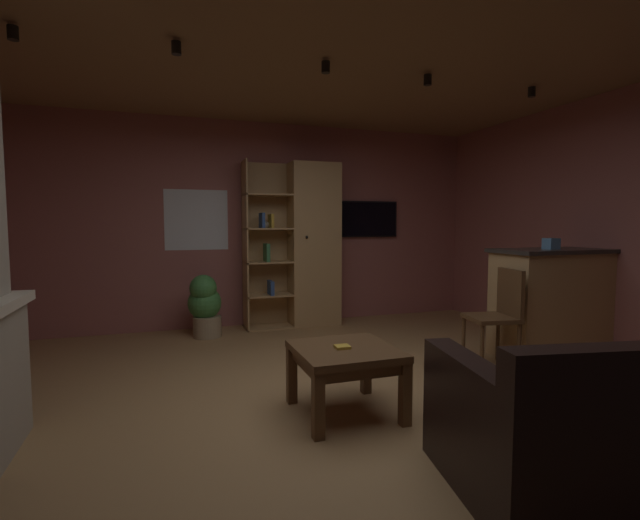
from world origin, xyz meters
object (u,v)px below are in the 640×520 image
at_px(tissue_box, 551,244).
at_px(wall_mounted_tv, 368,219).
at_px(potted_floor_plant, 205,304).
at_px(leather_couch, 612,431).
at_px(bookshelf_cabinet, 308,245).
at_px(kitchen_bar_counter, 558,301).
at_px(table_book_0, 342,347).
at_px(dining_chair, 499,311).
at_px(coffee_table, 345,360).

xyz_separation_m(tissue_box, wall_mounted_tv, (-0.87, 2.43, 0.27)).
xyz_separation_m(potted_floor_plant, wall_mounted_tv, (2.32, 0.45, 1.02)).
bearing_deg(leather_couch, potted_floor_plant, 113.32).
distance_m(bookshelf_cabinet, kitchen_bar_counter, 3.00).
relative_size(tissue_box, leather_couch, 0.07).
relative_size(bookshelf_cabinet, table_book_0, 20.95).
xyz_separation_m(leather_couch, potted_floor_plant, (-1.67, 3.88, 0.09)).
bearing_deg(dining_chair, kitchen_bar_counter, 8.65).
relative_size(potted_floor_plant, wall_mounted_tv, 0.83).
bearing_deg(wall_mounted_tv, potted_floor_plant, -169.14).
xyz_separation_m(tissue_box, leather_couch, (-1.52, -1.90, -0.85)).
bearing_deg(coffee_table, dining_chair, 16.79).
height_order(tissue_box, table_book_0, tissue_box).
relative_size(tissue_box, wall_mounted_tv, 0.13).
xyz_separation_m(coffee_table, potted_floor_plant, (-0.75, 2.59, 0.00)).
relative_size(tissue_box, coffee_table, 0.17).
relative_size(bookshelf_cabinet, dining_chair, 2.32).
height_order(coffee_table, dining_chair, dining_chair).
height_order(coffee_table, wall_mounted_tv, wall_mounted_tv).
xyz_separation_m(dining_chair, potted_floor_plant, (-2.53, 2.06, -0.14)).
bearing_deg(wall_mounted_tv, bookshelf_cabinet, -167.70).
xyz_separation_m(kitchen_bar_counter, potted_floor_plant, (-3.38, 1.93, -0.16)).
bearing_deg(wall_mounted_tv, tissue_box, -70.21).
relative_size(bookshelf_cabinet, wall_mounted_tv, 2.36).
xyz_separation_m(bookshelf_cabinet, wall_mounted_tv, (0.96, 0.21, 0.35)).
distance_m(tissue_box, coffee_table, 2.64).
bearing_deg(tissue_box, dining_chair, -173.81).
height_order(coffee_table, potted_floor_plant, potted_floor_plant).
distance_m(tissue_box, leather_couch, 2.58).
bearing_deg(tissue_box, kitchen_bar_counter, 17.54).
relative_size(kitchen_bar_counter, dining_chair, 1.49).
height_order(tissue_box, wall_mounted_tv, wall_mounted_tv).
height_order(tissue_box, coffee_table, tissue_box).
distance_m(kitchen_bar_counter, potted_floor_plant, 3.89).
bearing_deg(potted_floor_plant, dining_chair, -39.11).
xyz_separation_m(coffee_table, table_book_0, (-0.03, -0.01, 0.10)).
distance_m(bookshelf_cabinet, table_book_0, 2.97).
xyz_separation_m(kitchen_bar_counter, wall_mounted_tv, (-1.05, 2.37, 0.86)).
relative_size(kitchen_bar_counter, table_book_0, 13.43).
relative_size(bookshelf_cabinet, tissue_box, 17.82).
xyz_separation_m(tissue_box, dining_chair, (-0.67, -0.07, -0.62)).
distance_m(bookshelf_cabinet, tissue_box, 2.88).
bearing_deg(bookshelf_cabinet, dining_chair, -62.95).
height_order(bookshelf_cabinet, kitchen_bar_counter, bookshelf_cabinet).
xyz_separation_m(bookshelf_cabinet, leather_couch, (0.31, -4.12, -0.76)).
distance_m(kitchen_bar_counter, dining_chair, 0.86).
relative_size(table_book_0, wall_mounted_tv, 0.11).
height_order(dining_chair, wall_mounted_tv, wall_mounted_tv).
bearing_deg(potted_floor_plant, table_book_0, -74.53).
distance_m(table_book_0, dining_chair, 1.89).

